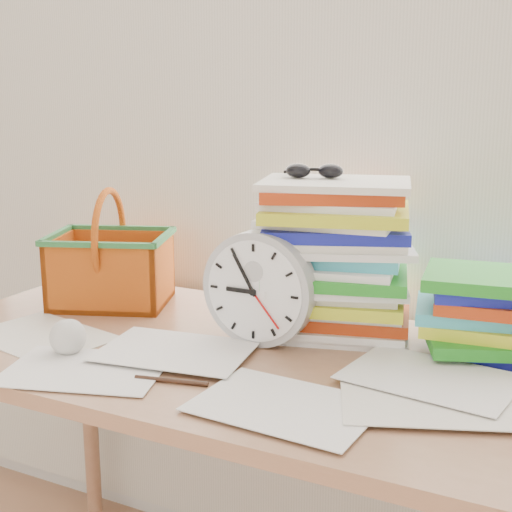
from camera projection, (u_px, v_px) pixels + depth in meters
The scene contains 10 objects.
curtain at pixel (313, 73), 1.64m from camera, with size 2.40×0.01×2.50m, color silver.
desk at pixel (237, 384), 1.45m from camera, with size 1.40×0.70×0.75m.
paper_stack at pixel (333, 258), 1.51m from camera, with size 0.33×0.27×0.33m, color white, non-canonical shape.
clock at pixel (259, 289), 1.44m from camera, with size 0.24×0.24×0.05m, color #AEAFB0.
sunglasses at pixel (314, 171), 1.50m from camera, with size 0.14×0.12×0.03m, color black, non-canonical shape.
book_stack at pixel (488, 314), 1.39m from camera, with size 0.28×0.22×0.17m, color white, non-canonical shape.
basket at pixel (110, 248), 1.72m from camera, with size 0.28×0.22×0.28m, color #D55E14, non-canonical shape.
crumpled_ball at pixel (68, 337), 1.41m from camera, with size 0.07×0.07×0.07m, color silver.
pen at pixel (171, 381), 1.27m from camera, with size 0.01×0.01×0.14m, color black.
scattered_papers at pixel (237, 347), 1.44m from camera, with size 1.26×0.42×0.02m, color white, non-canonical shape.
Camera 1 is at (0.65, 0.41, 1.26)m, focal length 50.00 mm.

